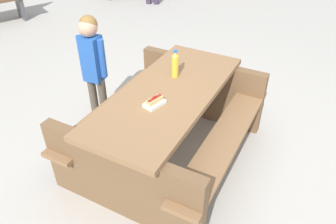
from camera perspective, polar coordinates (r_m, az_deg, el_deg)
name	(u,v)px	position (r m, az deg, el deg)	size (l,w,h in m)	color
ground_plane	(168,154)	(3.33, 0.00, -7.35)	(30.00, 30.00, 0.00)	#B7B2A8
picnic_table	(168,119)	(3.04, 0.00, -1.23)	(1.89, 1.52, 0.75)	olive
soda_bottle	(175,64)	(3.04, 1.25, 8.29)	(0.06, 0.06, 0.27)	yellow
hotdog_tray	(155,102)	(2.67, -2.37, 1.77)	(0.21, 0.16, 0.08)	white
child_in_coat	(93,59)	(3.42, -13.02, 9.01)	(0.19, 0.30, 1.23)	brown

